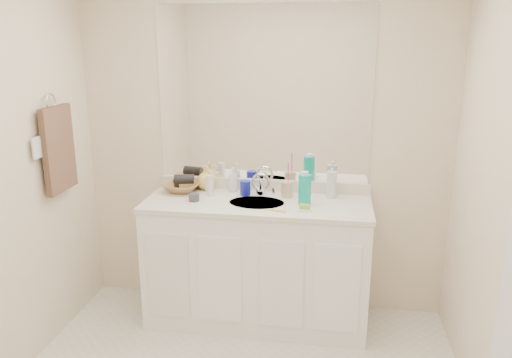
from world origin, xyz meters
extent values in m
cube|color=beige|center=(0.00, 1.30, 1.20)|extent=(2.60, 0.02, 2.40)
cube|color=white|center=(0.00, 1.02, 0.42)|extent=(1.50, 0.55, 0.85)
cube|color=white|center=(0.00, 1.02, 0.86)|extent=(1.52, 0.57, 0.03)
cube|color=silver|center=(0.00, 1.29, 0.92)|extent=(1.52, 0.03, 0.08)
cylinder|color=beige|center=(0.00, 1.00, 0.87)|extent=(0.37, 0.37, 0.02)
cylinder|color=silver|center=(0.00, 1.18, 0.94)|extent=(0.02, 0.02, 0.11)
cube|color=white|center=(0.00, 1.29, 1.56)|extent=(1.48, 0.01, 1.20)
cylinder|color=#171F9F|center=(-0.10, 1.15, 0.93)|extent=(0.09, 0.09, 0.10)
cylinder|color=#C7AB8C|center=(0.19, 1.16, 0.93)|extent=(0.09, 0.09, 0.11)
cylinder|color=#FF4397|center=(0.20, 1.16, 1.03)|extent=(0.01, 0.04, 0.20)
cylinder|color=#0EAC99|center=(0.32, 1.02, 0.98)|extent=(0.10, 0.10, 0.20)
cylinder|color=silver|center=(0.49, 1.19, 0.97)|extent=(0.09, 0.09, 0.18)
cube|color=white|center=(0.33, 0.90, 0.89)|extent=(0.11, 0.09, 0.01)
cube|color=#8ABB2D|center=(0.33, 0.90, 0.90)|extent=(0.07, 0.06, 0.02)
cube|color=orange|center=(0.16, 0.85, 0.88)|extent=(0.11, 0.05, 0.00)
cylinder|color=#3B3941|center=(-0.42, 0.97, 0.91)|extent=(0.09, 0.09, 0.05)
cylinder|color=silver|center=(-0.34, 1.10, 0.95)|extent=(0.06, 0.06, 0.14)
imported|color=white|center=(-0.21, 1.23, 0.97)|extent=(0.07, 0.07, 0.17)
imported|color=beige|center=(-0.37, 1.22, 0.96)|extent=(0.08, 0.08, 0.15)
imported|color=#F4CA5F|center=(-0.41, 1.25, 0.97)|extent=(0.14, 0.14, 0.18)
imported|color=olive|center=(-0.57, 1.17, 0.91)|extent=(0.28, 0.28, 0.06)
cylinder|color=black|center=(-0.55, 1.17, 0.97)|extent=(0.15, 0.10, 0.07)
torus|color=silver|center=(-1.27, 0.77, 1.55)|extent=(0.01, 0.11, 0.11)
cube|color=#3F2C22|center=(-1.25, 0.77, 1.25)|extent=(0.04, 0.32, 0.55)
cube|color=white|center=(-1.27, 0.57, 1.30)|extent=(0.01, 0.08, 0.13)
camera|label=1|loc=(0.49, -2.12, 1.93)|focal=35.00mm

